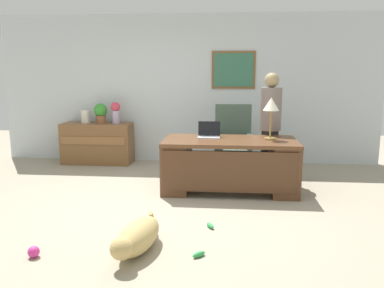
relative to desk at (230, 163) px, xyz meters
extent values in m
plane|color=#9E937F|center=(-0.79, -0.73, -0.40)|extent=(12.00, 12.00, 0.00)
cube|color=silver|center=(-0.79, 1.87, 0.95)|extent=(7.00, 0.12, 2.70)
cube|color=brown|center=(0.05, 1.80, 1.30)|extent=(0.78, 0.03, 0.67)
cube|color=#356D52|center=(0.05, 1.78, 1.30)|extent=(0.70, 0.01, 0.59)
cube|color=brown|center=(0.00, 0.03, 0.31)|extent=(1.87, 0.91, 0.05)
cube|color=brown|center=(-0.75, 0.03, -0.06)|extent=(0.36, 0.85, 0.69)
cube|color=brown|center=(0.75, 0.03, -0.06)|extent=(0.36, 0.85, 0.69)
cube|color=#4E2F1C|center=(0.00, -0.39, -0.03)|extent=(1.77, 0.04, 0.55)
cube|color=brown|center=(-2.43, 1.52, -0.03)|extent=(1.27, 0.48, 0.75)
cube|color=brown|center=(-2.43, 1.28, 0.06)|extent=(1.17, 0.02, 0.14)
cube|color=#475B4C|center=(0.05, 0.93, -0.03)|extent=(0.60, 0.58, 0.18)
cylinder|color=black|center=(0.05, 0.93, -0.26)|extent=(0.10, 0.10, 0.28)
cylinder|color=black|center=(0.05, 0.93, -0.38)|extent=(0.52, 0.52, 0.05)
cube|color=#475B4C|center=(0.05, 1.17, 0.39)|extent=(0.60, 0.12, 0.68)
cube|color=#475B4C|center=(-0.21, 0.93, 0.17)|extent=(0.08, 0.50, 0.22)
cube|color=#475B4C|center=(0.31, 0.93, 0.17)|extent=(0.08, 0.50, 0.22)
cylinder|color=#262323|center=(0.61, 0.60, -0.01)|extent=(0.26, 0.26, 0.80)
cylinder|color=slate|center=(0.61, 0.60, 0.71)|extent=(0.32, 0.32, 0.64)
sphere|color=#9B855B|center=(0.61, 0.60, 1.15)|extent=(0.22, 0.22, 0.22)
ellipsoid|color=tan|center=(-0.86, -1.99, -0.25)|extent=(0.43, 0.77, 0.30)
sphere|color=tan|center=(-0.93, -2.35, -0.21)|extent=(0.20, 0.20, 0.20)
cylinder|color=tan|center=(-0.79, -1.63, -0.23)|extent=(0.07, 0.15, 0.21)
cube|color=#B2B5BA|center=(-0.30, 0.15, 0.34)|extent=(0.32, 0.22, 0.01)
cube|color=black|center=(-0.30, 0.25, 0.45)|extent=(0.32, 0.01, 0.21)
cylinder|color=#9E8447|center=(0.56, 0.08, 0.35)|extent=(0.16, 0.16, 0.02)
cylinder|color=#9E8447|center=(0.56, 0.08, 0.55)|extent=(0.02, 0.02, 0.38)
cone|color=silver|center=(0.56, 0.08, 0.83)|extent=(0.22, 0.22, 0.18)
cylinder|color=#B9A3C7|center=(-2.07, 1.52, 0.46)|extent=(0.14, 0.14, 0.23)
sphere|color=#DC4157|center=(-2.07, 1.52, 0.65)|extent=(0.17, 0.17, 0.17)
cylinder|color=silver|center=(-2.64, 1.52, 0.46)|extent=(0.16, 0.16, 0.23)
cylinder|color=brown|center=(-2.34, 1.52, 0.41)|extent=(0.18, 0.18, 0.14)
sphere|color=green|center=(-2.34, 1.52, 0.58)|extent=(0.24, 0.24, 0.24)
sphere|color=#D8338C|center=(-1.79, -2.21, -0.35)|extent=(0.11, 0.11, 0.11)
ellipsoid|color=green|center=(-0.28, -2.06, -0.38)|extent=(0.14, 0.13, 0.05)
ellipsoid|color=green|center=(-0.21, -1.37, -0.38)|extent=(0.11, 0.15, 0.05)
camera|label=1|loc=(-0.04, -5.40, 1.27)|focal=36.61mm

